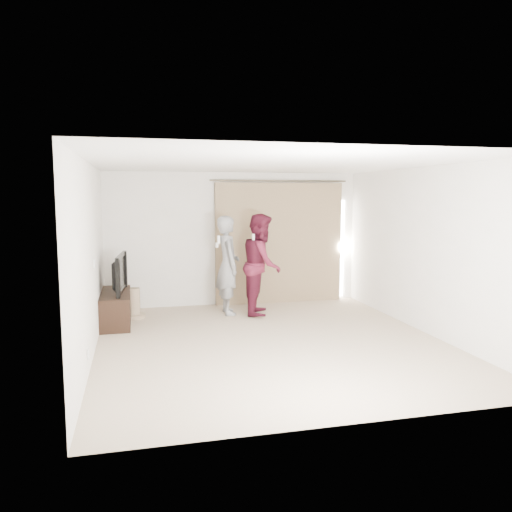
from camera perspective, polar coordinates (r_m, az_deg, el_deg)
The scene contains 10 objects.
floor at distance 7.47m, azimuth 1.76°, elevation -9.81°, with size 5.50×5.50×0.00m, color tan.
wall_back at distance 9.86m, azimuth -2.44°, elevation 1.97°, with size 5.00×0.04×2.60m, color white.
wall_left at distance 6.97m, azimuth -18.43°, elevation -0.43°, with size 0.04×5.50×2.60m.
ceiling at distance 7.16m, azimuth 1.84°, elevation 10.53°, with size 5.00×5.50×0.01m, color white.
curtain at distance 10.02m, azimuth 2.77°, elevation 1.49°, with size 2.80×0.11×2.46m.
tv_console at distance 8.78m, azimuth -15.73°, elevation -5.72°, with size 0.48×1.39×0.53m, color black.
tv at distance 8.68m, azimuth -15.86°, elevation -1.92°, with size 1.12×0.15×0.64m, color black.
scratching_post at distance 9.10m, azimuth -13.79°, elevation -5.56°, with size 0.40×0.40×0.53m.
person_man at distance 9.06m, azimuth -3.24°, elevation -1.04°, with size 0.46×0.67×1.79m.
person_woman at distance 9.04m, azimuth 0.66°, elevation -0.93°, with size 0.94×1.06×1.83m.
Camera 1 is at (-1.90, -6.89, 2.15)m, focal length 35.00 mm.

